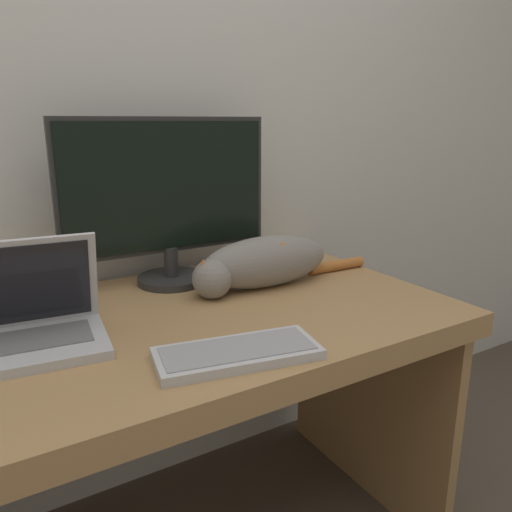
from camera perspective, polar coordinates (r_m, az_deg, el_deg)
name	(u,v)px	position (r m, az deg, el deg)	size (l,w,h in m)	color
wall_back	(79,75)	(1.52, -19.55, 18.91)	(6.40, 0.06, 2.60)	silver
desk	(148,383)	(1.25, -12.21, -13.97)	(1.50, 0.74, 0.73)	#A37A4C
monitor	(168,198)	(1.41, -10.03, 6.55)	(0.60, 0.20, 0.46)	#282828
laptop	(21,327)	(1.13, -25.25, -7.40)	(0.34, 0.25, 0.22)	#B7B7BC
external_keyboard	(238,353)	(1.00, -2.13, -11.02)	(0.34, 0.19, 0.02)	#BCBCC1
cat	(262,262)	(1.38, 0.67, -0.70)	(0.59, 0.14, 0.14)	gray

